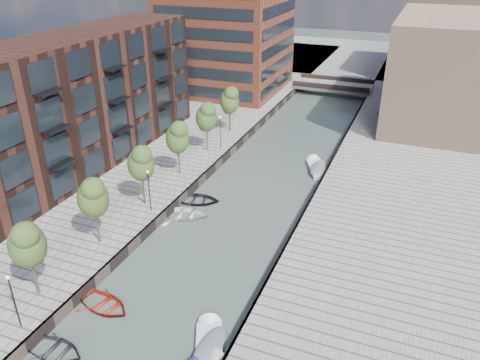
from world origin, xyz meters
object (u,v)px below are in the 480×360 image
Objects in this scene: tree_2 at (93,196)px; tree_4 at (177,136)px; bridge at (333,86)px; tree_6 at (230,99)px; motorboat_4 at (317,168)px; car at (388,109)px; tree_5 at (206,116)px; sloop_2 at (104,307)px; sloop_1 at (55,353)px; motorboat_1 at (209,345)px; sloop_4 at (196,202)px; sloop_3 at (183,217)px; tree_1 at (27,243)px; tree_3 at (141,162)px.

tree_2 and tree_4 have the same top height.
tree_6 reaches higher than bridge.
motorboat_4 is 1.21× the size of car.
tree_5 is 14.18m from motorboat_4.
tree_6 is 1.36× the size of sloop_2.
car is (18.74, 21.88, -3.57)m from tree_5.
motorboat_1 is at bearing -65.94° from sloop_1.
sloop_3 is at bearing 170.49° from sloop_4.
car reaches higher than sloop_3.
tree_6 is at bearing 90.00° from tree_4.
tree_1 is 1.37× the size of car.
tree_2 is 1.37× the size of car.
tree_6 is at bearing 90.00° from tree_1.
tree_3 reaches higher than sloop_4.
bridge is at bearing 94.24° from motorboat_1.
bridge is at bearing -18.87° from sloop_4.
motorboat_4 is at bearing 59.85° from tree_2.
tree_6 is at bearing 90.00° from tree_3.
tree_2 is at bearing -97.36° from car.
sloop_1 is 0.82× the size of sloop_3.
bridge reaches higher than sloop_3.
car is (14.91, 35.39, 1.74)m from sloop_3.
tree_3 is 1.17× the size of motorboat_1.
tree_1 reaches higher than sloop_3.
car is (15.08, 32.29, 1.74)m from sloop_4.
sloop_3 is 38.45m from car.
tree_4 is 7.30m from sloop_4.
sloop_1 is (4.03, -31.26, -5.31)m from tree_5.
tree_2 reaches higher than motorboat_1.
motorboat_1 is at bearing 3.53° from tree_1.
sloop_3 is (3.83, 14.49, -5.31)m from tree_1.
motorboat_4 is at bearing -5.34° from sloop_2.
sloop_4 is (-4.83, -43.41, -1.39)m from bridge.
tree_6 reaches higher than car.
sloop_1 is 55.16m from car.
sloop_4 is at bearing -42.91° from tree_4.
tree_6 is at bearing 19.32° from sloop_2.
tree_4 and tree_5 have the same top height.
motorboat_4 is at bearing 66.08° from tree_1.
sloop_4 is (-0.36, 20.85, 0.00)m from sloop_1.
tree_4 is 14.00m from tree_6.
sloop_2 is at bearing 170.06° from sloop_4.
tree_3 is at bearing -90.00° from tree_4.
tree_6 is (-8.50, -26.00, 3.92)m from bridge.
bridge is 54.81m from tree_2.
sloop_2 is at bearing -77.36° from tree_4.
tree_5 is 31.96m from sloop_1.
sloop_1 is 0.94× the size of sloop_2.
sloop_3 is (3.83, -6.51, -5.31)m from tree_4.
bridge is 59.76m from sloop_2.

